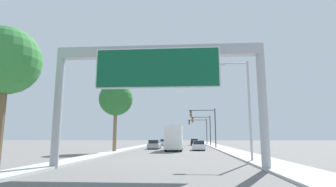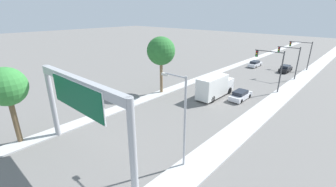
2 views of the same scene
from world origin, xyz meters
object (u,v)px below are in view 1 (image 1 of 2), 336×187
Objects in this scene: palm_tree_foreground at (5,62)px; palm_tree_background at (116,99)px; traffic_light_near_intersection at (207,121)px; car_far_right at (154,145)px; traffic_light_mid_block at (204,126)px; sign_gantry at (158,73)px; traffic_light_far_intersection at (201,127)px; car_far_left at (199,146)px; truck_box_primary at (174,138)px; car_near_left at (194,142)px; street_lamp_right at (245,101)px; car_mid_left at (164,142)px.

palm_tree_foreground is 20.46m from palm_tree_background.
car_far_right is at bearing -160.91° from traffic_light_near_intersection.
car_far_right is 0.75× the size of traffic_light_mid_block.
palm_tree_background is (-12.77, -12.79, 2.21)m from traffic_light_near_intersection.
palm_tree_background is (0.47, 20.43, 0.89)m from palm_tree_foreground.
sign_gantry is 50.41m from traffic_light_far_intersection.
sign_gantry is 2.95× the size of car_far_left.
truck_box_primary is at bearing -106.38° from traffic_light_mid_block.
traffic_light_near_intersection is at bearing 19.09° from car_far_right.
traffic_light_mid_block reaches higher than car_near_left.
traffic_light_far_intersection reaches higher than car_far_right.
truck_box_primary is at bearing -100.40° from traffic_light_far_intersection.
street_lamp_right reaches higher than palm_tree_foreground.
car_mid_left is 24.73m from truck_box_primary.
traffic_light_far_intersection is at bearing 69.22° from car_far_right.
sign_gantry is 24.09m from car_far_left.
traffic_light_mid_block reaches higher than car_far_left.
traffic_light_near_intersection is at bearing -83.16° from car_near_left.
traffic_light_far_intersection reaches higher than car_far_left.
car_far_right is at bearing 122.15° from truck_box_primary.
traffic_light_far_intersection is (1.75, 26.87, 3.67)m from car_far_left.
palm_tree_foreground is at bearing -103.19° from car_near_left.
truck_box_primary is 1.14× the size of traffic_light_near_intersection.
car_near_left is at bearing 110.11° from traffic_light_mid_block.
street_lamp_right is at bearing -88.27° from traffic_light_mid_block.
palm_tree_background reaches higher than traffic_light_mid_block.
traffic_light_mid_block is at bearing 60.49° from palm_tree_background.
traffic_light_near_intersection is 24.96m from street_lamp_right.
street_lamp_right is at bearing -85.70° from car_near_left.
car_near_left is 0.96× the size of car_far_left.
car_mid_left is at bearing 98.15° from truck_box_primary.
car_far_right is at bearing 114.64° from street_lamp_right.
street_lamp_right is (6.53, -16.30, 3.06)m from truck_box_primary.
car_far_left reaches higher than car_mid_left.
sign_gantry reaches higher than car_near_left.
sign_gantry is at bearing -90.00° from truck_box_primary.
car_mid_left is at bearing 103.83° from street_lamp_right.
traffic_light_mid_block is at bearing 73.62° from truck_box_primary.
car_far_right is 0.61× the size of truck_box_primary.
car_far_left is at bearing -28.52° from car_far_right.
street_lamp_right is (1.05, -34.93, 0.53)m from traffic_light_mid_block.
palm_tree_foreground is at bearing -103.88° from traffic_light_far_intersection.
street_lamp_right is at bearing -68.16° from truck_box_primary.
traffic_light_near_intersection is at bearing -89.73° from traffic_light_far_intersection.
traffic_light_far_intersection is 44.95m from street_lamp_right.
palm_tree_background reaches higher than car_far_right.
traffic_light_near_intersection is 20.00m from traffic_light_far_intersection.
sign_gantry is 8.49m from palm_tree_foreground.
car_mid_left is at bearing 90.00° from car_far_right.
palm_tree_foreground reaches higher than car_far_left.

